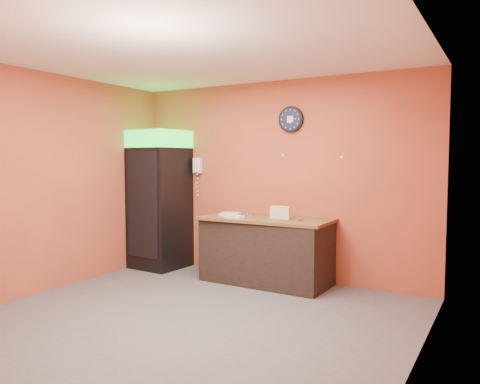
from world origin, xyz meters
The scene contains 15 objects.
floor centered at (0.00, 0.00, 0.00)m, with size 4.50×4.50×0.00m, color #47474C.
back_wall centered at (0.00, 2.00, 1.40)m, with size 4.50×0.02×2.80m, color #B75533.
left_wall centered at (-2.25, 0.00, 1.40)m, with size 0.02×4.00×2.80m, color #B75533.
right_wall centered at (2.25, 0.00, 1.40)m, with size 0.02×4.00×2.80m, color #B75533.
ceiling centered at (0.00, 0.00, 2.80)m, with size 4.50×4.00×0.02m, color white.
beverage_cooler centered at (-1.85, 1.60, 1.04)m, with size 0.79×0.80×2.14m.
prep_counter centered at (0.03, 1.62, 0.43)m, with size 1.72×0.77×0.86m, color black.
wall_clock centered at (0.23, 1.97, 2.25)m, with size 0.36×0.06×0.36m.
wall_phone centered at (-1.34, 1.95, 1.60)m, with size 0.13×0.11×0.24m.
butcher_paper centered at (0.03, 1.62, 0.88)m, with size 1.79×0.83×0.04m, color brown.
sub_roll_stack centered at (0.26, 1.59, 0.99)m, with size 0.28×0.12×0.17m.
wrapped_sandwich_left centered at (-0.48, 1.47, 0.92)m, with size 0.26×0.10×0.04m, color silver.
wrapped_sandwich_mid centered at (-0.31, 1.33, 0.92)m, with size 0.28×0.11×0.04m, color silver.
wrapped_sandwich_right centered at (-0.54, 1.65, 0.92)m, with size 0.27×0.10×0.04m, color silver.
kitchen_tool centered at (-0.28, 1.74, 0.93)m, with size 0.06×0.06×0.06m, color silver.
Camera 1 is at (2.88, -4.04, 1.69)m, focal length 35.00 mm.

